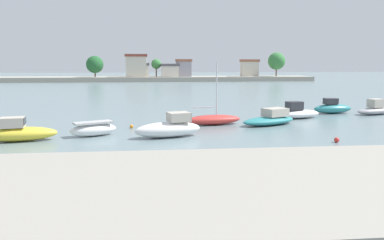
{
  "coord_description": "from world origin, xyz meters",
  "views": [
    {
      "loc": [
        8.72,
        -16.49,
        5.24
      ],
      "look_at": [
        11.74,
        12.43,
        0.94
      ],
      "focal_mm": 36.27,
      "sensor_mm": 36.0,
      "label": 1
    }
  ],
  "objects_px": {
    "moored_boat_2": "(18,132)",
    "moored_boat_6": "(270,119)",
    "mooring_buoy_2": "(337,140)",
    "moored_boat_3": "(93,129)",
    "moored_boat_5": "(213,120)",
    "moored_boat_7": "(297,113)",
    "mooring_buoy_1": "(132,126)",
    "moored_boat_4": "(169,128)",
    "moored_boat_9": "(376,109)",
    "moored_boat_8": "(332,108)"
  },
  "relations": [
    {
      "from": "moored_boat_5",
      "to": "moored_boat_9",
      "type": "distance_m",
      "value": 18.28
    },
    {
      "from": "moored_boat_2",
      "to": "mooring_buoy_1",
      "type": "bearing_deg",
      "value": 22.21
    },
    {
      "from": "mooring_buoy_2",
      "to": "moored_boat_6",
      "type": "bearing_deg",
      "value": 105.49
    },
    {
      "from": "moored_boat_3",
      "to": "moored_boat_2",
      "type": "bearing_deg",
      "value": 171.78
    },
    {
      "from": "moored_boat_8",
      "to": "mooring_buoy_1",
      "type": "bearing_deg",
      "value": -166.6
    },
    {
      "from": "moored_boat_3",
      "to": "mooring_buoy_1",
      "type": "height_order",
      "value": "moored_boat_3"
    },
    {
      "from": "moored_boat_3",
      "to": "mooring_buoy_2",
      "type": "height_order",
      "value": "moored_boat_3"
    },
    {
      "from": "moored_boat_4",
      "to": "moored_boat_6",
      "type": "height_order",
      "value": "moored_boat_4"
    },
    {
      "from": "moored_boat_2",
      "to": "mooring_buoy_2",
      "type": "height_order",
      "value": "moored_boat_2"
    },
    {
      "from": "moored_boat_3",
      "to": "moored_boat_8",
      "type": "bearing_deg",
      "value": -0.21
    },
    {
      "from": "moored_boat_2",
      "to": "moored_boat_5",
      "type": "height_order",
      "value": "moored_boat_5"
    },
    {
      "from": "moored_boat_4",
      "to": "moored_boat_6",
      "type": "bearing_deg",
      "value": 12.89
    },
    {
      "from": "moored_boat_2",
      "to": "moored_boat_9",
      "type": "relative_size",
      "value": 1.04
    },
    {
      "from": "moored_boat_4",
      "to": "moored_boat_8",
      "type": "distance_m",
      "value": 20.89
    },
    {
      "from": "moored_boat_2",
      "to": "moored_boat_5",
      "type": "relative_size",
      "value": 0.98
    },
    {
      "from": "moored_boat_7",
      "to": "moored_boat_8",
      "type": "bearing_deg",
      "value": 18.13
    },
    {
      "from": "moored_boat_4",
      "to": "mooring_buoy_2",
      "type": "distance_m",
      "value": 11.39
    },
    {
      "from": "moored_boat_9",
      "to": "mooring_buoy_2",
      "type": "height_order",
      "value": "moored_boat_9"
    },
    {
      "from": "moored_boat_5",
      "to": "moored_boat_7",
      "type": "distance_m",
      "value": 9.07
    },
    {
      "from": "moored_boat_3",
      "to": "moored_boat_9",
      "type": "height_order",
      "value": "moored_boat_9"
    },
    {
      "from": "moored_boat_4",
      "to": "moored_boat_7",
      "type": "bearing_deg",
      "value": 18.0
    },
    {
      "from": "moored_boat_9",
      "to": "mooring_buoy_1",
      "type": "relative_size",
      "value": 16.9
    },
    {
      "from": "moored_boat_6",
      "to": "moored_boat_7",
      "type": "distance_m",
      "value": 5.11
    },
    {
      "from": "moored_boat_2",
      "to": "moored_boat_7",
      "type": "bearing_deg",
      "value": 11.13
    },
    {
      "from": "moored_boat_6",
      "to": "moored_boat_7",
      "type": "height_order",
      "value": "moored_boat_7"
    },
    {
      "from": "moored_boat_2",
      "to": "moored_boat_6",
      "type": "distance_m",
      "value": 19.73
    },
    {
      "from": "moored_boat_3",
      "to": "moored_boat_4",
      "type": "xyz_separation_m",
      "value": [
        5.45,
        -0.95,
        0.16
      ]
    },
    {
      "from": "moored_boat_5",
      "to": "moored_boat_4",
      "type": "bearing_deg",
      "value": -137.05
    },
    {
      "from": "moored_boat_3",
      "to": "moored_boat_8",
      "type": "distance_m",
      "value": 25.24
    },
    {
      "from": "moored_boat_2",
      "to": "moored_boat_4",
      "type": "bearing_deg",
      "value": -7.05
    },
    {
      "from": "moored_boat_2",
      "to": "moored_boat_9",
      "type": "distance_m",
      "value": 33.53
    },
    {
      "from": "moored_boat_7",
      "to": "mooring_buoy_1",
      "type": "xyz_separation_m",
      "value": [
        -15.43,
        -4.05,
        -0.39
      ]
    },
    {
      "from": "moored_boat_4",
      "to": "moored_boat_6",
      "type": "xyz_separation_m",
      "value": [
        8.81,
        4.67,
        -0.16
      ]
    },
    {
      "from": "moored_boat_6",
      "to": "mooring_buoy_1",
      "type": "bearing_deg",
      "value": 157.85
    },
    {
      "from": "moored_boat_3",
      "to": "mooring_buoy_1",
      "type": "bearing_deg",
      "value": 26.49
    },
    {
      "from": "moored_boat_3",
      "to": "moored_boat_6",
      "type": "relative_size",
      "value": 0.63
    },
    {
      "from": "moored_boat_9",
      "to": "moored_boat_8",
      "type": "bearing_deg",
      "value": 145.0
    },
    {
      "from": "moored_boat_5",
      "to": "moored_boat_7",
      "type": "bearing_deg",
      "value": 9.21
    },
    {
      "from": "moored_boat_4",
      "to": "moored_boat_7",
      "type": "relative_size",
      "value": 1.04
    },
    {
      "from": "moored_boat_3",
      "to": "moored_boat_9",
      "type": "distance_m",
      "value": 28.54
    },
    {
      "from": "moored_boat_2",
      "to": "moored_boat_5",
      "type": "bearing_deg",
      "value": 12.16
    },
    {
      "from": "moored_boat_3",
      "to": "moored_boat_5",
      "type": "height_order",
      "value": "moored_boat_5"
    },
    {
      "from": "moored_boat_4",
      "to": "mooring_buoy_1",
      "type": "distance_m",
      "value": 5.05
    },
    {
      "from": "moored_boat_7",
      "to": "mooring_buoy_1",
      "type": "relative_size",
      "value": 16.63
    },
    {
      "from": "moored_boat_8",
      "to": "mooring_buoy_2",
      "type": "distance_m",
      "value": 15.83
    },
    {
      "from": "moored_boat_2",
      "to": "moored_boat_7",
      "type": "xyz_separation_m",
      "value": [
        22.79,
        8.6,
        -0.07
      ]
    },
    {
      "from": "moored_boat_5",
      "to": "moored_boat_7",
      "type": "xyz_separation_m",
      "value": [
        8.58,
        2.94,
        0.1
      ]
    },
    {
      "from": "moored_boat_3",
      "to": "moored_boat_7",
      "type": "distance_m",
      "value": 19.39
    },
    {
      "from": "moored_boat_4",
      "to": "moored_boat_7",
      "type": "height_order",
      "value": "moored_boat_4"
    },
    {
      "from": "moored_boat_4",
      "to": "moored_boat_5",
      "type": "distance_m",
      "value": 6.56
    }
  ]
}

